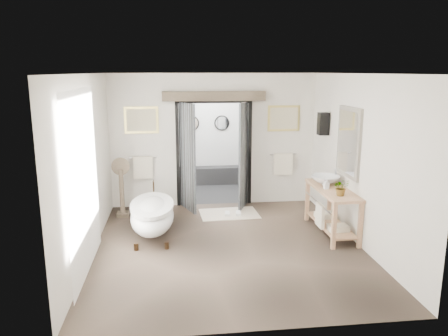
{
  "coord_description": "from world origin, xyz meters",
  "views": [
    {
      "loc": [
        -0.89,
        -6.94,
        2.94
      ],
      "look_at": [
        0.0,
        0.6,
        1.25
      ],
      "focal_mm": 35.0,
      "sensor_mm": 36.0,
      "label": 1
    }
  ],
  "objects_px": {
    "rug": "(229,214)",
    "vanity": "(331,207)",
    "clawfoot_tub": "(152,215)",
    "basin": "(325,180)"
  },
  "relations": [
    {
      "from": "rug",
      "to": "vanity",
      "type": "bearing_deg",
      "value": -37.46
    },
    {
      "from": "clawfoot_tub",
      "to": "vanity",
      "type": "xyz_separation_m",
      "value": [
        3.25,
        -0.22,
        0.09
      ]
    },
    {
      "from": "clawfoot_tub",
      "to": "basin",
      "type": "height_order",
      "value": "basin"
    },
    {
      "from": "vanity",
      "to": "basin",
      "type": "distance_m",
      "value": 0.51
    },
    {
      "from": "vanity",
      "to": "rug",
      "type": "distance_m",
      "value": 2.21
    },
    {
      "from": "clawfoot_tub",
      "to": "rug",
      "type": "height_order",
      "value": "clawfoot_tub"
    },
    {
      "from": "vanity",
      "to": "basin",
      "type": "xyz_separation_m",
      "value": [
        -0.03,
        0.27,
        0.44
      ]
    },
    {
      "from": "clawfoot_tub",
      "to": "vanity",
      "type": "relative_size",
      "value": 1.08
    },
    {
      "from": "clawfoot_tub",
      "to": "basin",
      "type": "relative_size",
      "value": 3.26
    },
    {
      "from": "clawfoot_tub",
      "to": "rug",
      "type": "distance_m",
      "value": 1.93
    }
  ]
}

